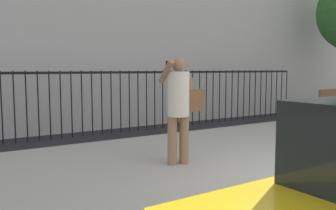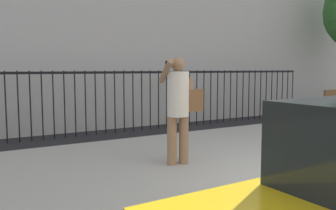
% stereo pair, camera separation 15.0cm
% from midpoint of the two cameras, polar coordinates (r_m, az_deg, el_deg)
% --- Properties ---
extents(sidewalk, '(28.00, 4.40, 0.15)m').
position_cam_midpoint_polar(sidewalk, '(6.56, 10.30, -8.15)').
color(sidewalk, '#9E9B93').
rests_on(sidewalk, ground).
extents(iron_fence, '(12.03, 0.04, 1.60)m').
position_cam_midpoint_polar(iron_fence, '(9.49, -4.43, 1.99)').
color(iron_fence, black).
rests_on(iron_fence, ground).
extents(pedestrian_on_phone, '(0.69, 0.49, 1.67)m').
position_cam_midpoint_polar(pedestrian_on_phone, '(5.58, 2.61, 0.35)').
color(pedestrian_on_phone, '#936B4C').
rests_on(pedestrian_on_phone, sidewalk).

